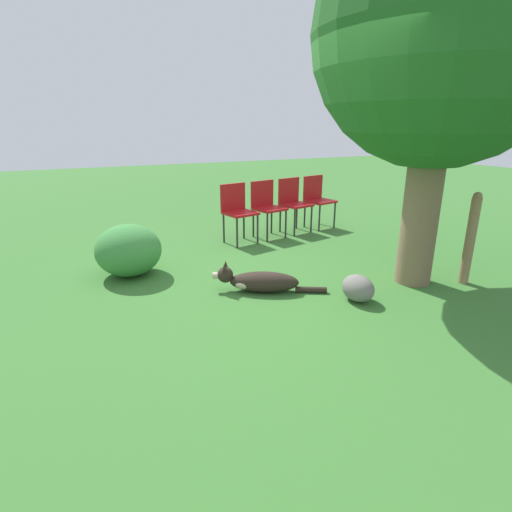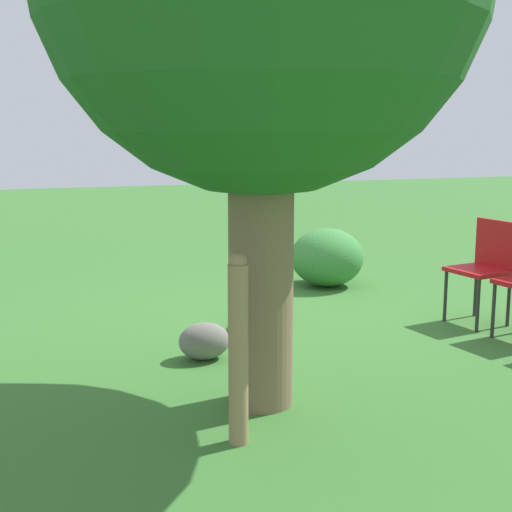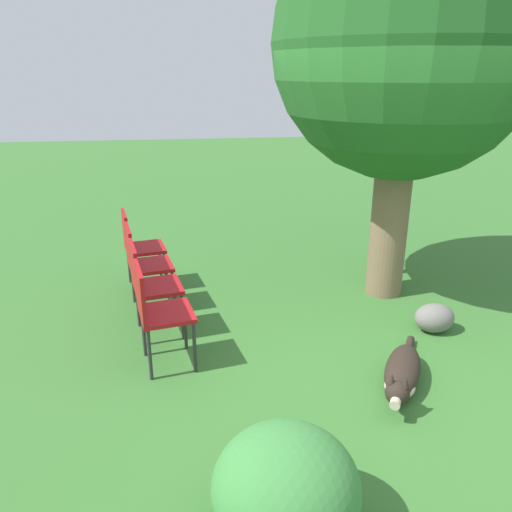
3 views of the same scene
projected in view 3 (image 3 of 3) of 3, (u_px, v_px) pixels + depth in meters
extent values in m
plane|color=#38702D|center=(381.00, 353.00, 4.38)|extent=(30.00, 30.00, 0.00)
cylinder|color=#7A6047|center=(390.00, 211.00, 5.27)|extent=(0.39, 0.39, 1.87)
sphere|color=#235B23|center=(407.00, 42.00, 4.70)|extent=(2.58, 2.58, 2.58)
ellipsoid|color=#2D231C|center=(403.00, 370.00, 3.93)|extent=(0.61, 0.79, 0.22)
ellipsoid|color=#C6B293|center=(400.00, 386.00, 3.75)|extent=(0.33, 0.34, 0.13)
sphere|color=#2D231C|center=(397.00, 393.00, 3.53)|extent=(0.24, 0.24, 0.17)
cylinder|color=#C6B293|center=(395.00, 403.00, 3.45)|extent=(0.10, 0.10, 0.07)
cone|color=#2D231C|center=(406.00, 382.00, 3.48)|extent=(0.06, 0.06, 0.08)
cone|color=#2D231C|center=(392.00, 379.00, 3.51)|extent=(0.06, 0.06, 0.08)
cylinder|color=#2D231C|center=(409.00, 348.00, 4.40)|extent=(0.23, 0.33, 0.07)
cylinder|color=#937551|center=(394.00, 235.00, 5.93)|extent=(0.11, 0.11, 0.99)
sphere|color=#937551|center=(398.00, 193.00, 5.75)|extent=(0.10, 0.10, 0.10)
cube|color=#B21419|center=(167.00, 313.00, 4.07)|extent=(0.50, 0.51, 0.04)
cube|color=#B21419|center=(140.00, 292.00, 3.93)|extent=(0.11, 0.44, 0.41)
cylinder|color=#2D2D2D|center=(185.00, 326.00, 4.38)|extent=(0.03, 0.03, 0.45)
cylinder|color=#2D2D2D|center=(195.00, 347.00, 4.04)|extent=(0.03, 0.03, 0.45)
cylinder|color=#2D2D2D|center=(144.00, 332.00, 4.27)|extent=(0.03, 0.03, 0.45)
cylinder|color=#2D2D2D|center=(150.00, 355.00, 3.93)|extent=(0.03, 0.03, 0.45)
cube|color=#B21419|center=(158.00, 287.00, 4.57)|extent=(0.50, 0.51, 0.04)
cube|color=#B21419|center=(134.00, 267.00, 4.43)|extent=(0.11, 0.44, 0.41)
cylinder|color=#2D2D2D|center=(175.00, 300.00, 4.88)|extent=(0.03, 0.03, 0.45)
cylinder|color=#2D2D2D|center=(183.00, 317.00, 4.54)|extent=(0.03, 0.03, 0.45)
cylinder|color=#2D2D2D|center=(138.00, 305.00, 4.77)|extent=(0.03, 0.03, 0.45)
cylinder|color=#2D2D2D|center=(143.00, 323.00, 4.43)|extent=(0.03, 0.03, 0.45)
cube|color=#B21419|center=(151.00, 265.00, 5.07)|extent=(0.50, 0.51, 0.04)
cube|color=#B21419|center=(129.00, 247.00, 4.93)|extent=(0.11, 0.44, 0.41)
cylinder|color=#2D2D2D|center=(167.00, 278.00, 5.38)|extent=(0.03, 0.03, 0.45)
cylinder|color=#2D2D2D|center=(173.00, 292.00, 5.04)|extent=(0.03, 0.03, 0.45)
cylinder|color=#2D2D2D|center=(133.00, 283.00, 5.27)|extent=(0.03, 0.03, 0.45)
cylinder|color=#2D2D2D|center=(137.00, 297.00, 4.93)|extent=(0.03, 0.03, 0.45)
cube|color=#B21419|center=(145.00, 248.00, 5.57)|extent=(0.50, 0.51, 0.04)
cube|color=#B21419|center=(126.00, 231.00, 5.43)|extent=(0.11, 0.44, 0.41)
cylinder|color=#2D2D2D|center=(160.00, 261.00, 5.88)|extent=(0.03, 0.03, 0.45)
cylinder|color=#2D2D2D|center=(165.00, 272.00, 5.54)|extent=(0.03, 0.03, 0.45)
cylinder|color=#2D2D2D|center=(129.00, 264.00, 5.77)|extent=(0.03, 0.03, 0.45)
cylinder|color=#2D2D2D|center=(132.00, 276.00, 5.43)|extent=(0.03, 0.03, 0.45)
ellipsoid|color=slate|center=(434.00, 318.00, 4.71)|extent=(0.38, 0.29, 0.28)
ellipsoid|color=#3D843D|center=(286.00, 487.00, 2.57)|extent=(0.78, 0.78, 0.62)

